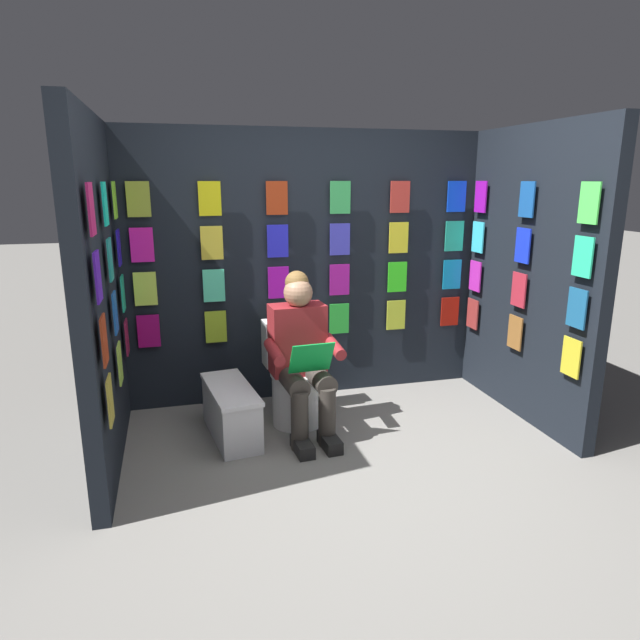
{
  "coord_description": "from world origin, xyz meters",
  "views": [
    {
      "loc": [
        1.08,
        2.83,
        1.83
      ],
      "look_at": [
        0.09,
        -0.89,
        0.85
      ],
      "focal_mm": 31.17,
      "sensor_mm": 36.0,
      "label": 1
    }
  ],
  "objects": [
    {
      "name": "display_wall_back",
      "position": [
        0.0,
        -1.67,
        1.11
      ],
      "size": [
        3.09,
        0.14,
        2.22
      ],
      "color": "black",
      "rests_on": "ground"
    },
    {
      "name": "person_reading",
      "position": [
        0.23,
        -0.89,
        0.6
      ],
      "size": [
        0.54,
        0.7,
        1.19
      ],
      "rotation": [
        0.0,
        0.0,
        0.07
      ],
      "color": "maroon",
      "rests_on": "ground"
    },
    {
      "name": "comic_longbox_near",
      "position": [
        0.75,
        -0.94,
        0.19
      ],
      "size": [
        0.39,
        0.79,
        0.38
      ],
      "rotation": [
        0.0,
        0.0,
        0.13
      ],
      "color": "silver",
      "rests_on": "ground"
    },
    {
      "name": "toilet",
      "position": [
        0.24,
        -1.12,
        0.33
      ],
      "size": [
        0.42,
        0.57,
        0.77
      ],
      "rotation": [
        0.0,
        0.0,
        0.07
      ],
      "color": "white",
      "rests_on": "ground"
    },
    {
      "name": "ground_plane",
      "position": [
        0.0,
        0.0,
        0.0
      ],
      "size": [
        30.0,
        30.0,
        0.0
      ],
      "primitive_type": "plane",
      "color": "gray"
    },
    {
      "name": "display_wall_left",
      "position": [
        -1.54,
        -0.81,
        1.11
      ],
      "size": [
        0.14,
        1.62,
        2.22
      ],
      "color": "black",
      "rests_on": "ground"
    },
    {
      "name": "display_wall_right",
      "position": [
        1.54,
        -0.81,
        1.11
      ],
      "size": [
        0.14,
        1.62,
        2.22
      ],
      "color": "black",
      "rests_on": "ground"
    }
  ]
}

